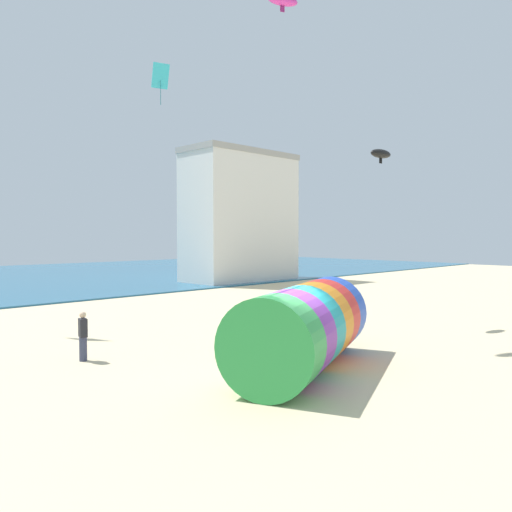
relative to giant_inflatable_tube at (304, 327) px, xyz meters
name	(u,v)px	position (x,y,z in m)	size (l,w,h in m)	color
ground_plane	(287,382)	(-1.31, -0.52, -1.25)	(120.00, 120.00, 0.00)	beige
giant_inflatable_tube	(304,327)	(0.00, 0.00, 0.00)	(7.08, 4.90, 2.50)	green
kite_handler	(317,316)	(3.84, 2.54, -0.41)	(0.40, 0.29, 1.66)	black
kite_black_parafoil	(381,154)	(8.29, 2.57, 6.31)	(1.30, 0.69, 0.67)	black
kite_magenta_parafoil	(282,0)	(3.18, 3.80, 11.71)	(1.41, 1.03, 0.72)	#D1339E
kite_cyan_diamond	(160,76)	(4.29, 13.72, 11.31)	(1.01, 0.75, 2.17)	#2DB2C6
bystander_mid_beach	(83,336)	(-4.16, 5.54, -0.46)	(0.30, 0.40, 1.56)	#383D56
promenade_building	(240,217)	(18.23, 22.42, 4.37)	(10.18, 4.82, 11.22)	silver
cooler_box	(331,335)	(3.97, 1.99, -1.07)	(0.52, 0.36, 0.36)	#2659B2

